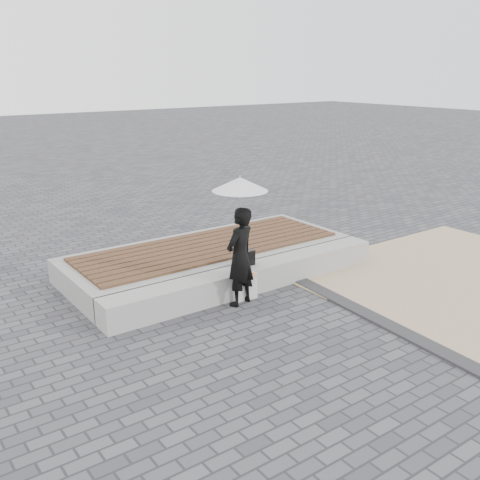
% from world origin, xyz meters
% --- Properties ---
extents(ground, '(80.00, 80.00, 0.00)m').
position_xyz_m(ground, '(0.00, 0.00, 0.00)').
color(ground, '#4B4B50').
rests_on(ground, ground).
extents(edging_band, '(0.61, 5.20, 0.04)m').
position_xyz_m(edging_band, '(0.75, -0.50, 0.02)').
color(edging_band, '#2D2D30').
rests_on(edging_band, ground).
extents(seating_ledge, '(5.00, 0.45, 0.40)m').
position_xyz_m(seating_ledge, '(0.00, 1.60, 0.20)').
color(seating_ledge, gray).
rests_on(seating_ledge, ground).
extents(timber_platform, '(5.00, 2.00, 0.40)m').
position_xyz_m(timber_platform, '(0.00, 2.80, 0.20)').
color(timber_platform, gray).
rests_on(timber_platform, ground).
extents(timber_decking, '(4.60, 1.60, 0.04)m').
position_xyz_m(timber_decking, '(0.00, 2.80, 0.42)').
color(timber_decking, brown).
rests_on(timber_decking, timber_platform).
extents(woman, '(0.63, 0.51, 1.49)m').
position_xyz_m(woman, '(-0.46, 1.25, 0.74)').
color(woman, black).
rests_on(woman, ground).
extents(parasol, '(0.80, 0.80, 1.02)m').
position_xyz_m(parasol, '(-0.46, 1.25, 1.82)').
color(parasol, silver).
rests_on(parasol, ground).
extents(handbag, '(0.35, 0.14, 0.24)m').
position_xyz_m(handbag, '(-0.07, 1.67, 0.52)').
color(handbag, black).
rests_on(handbag, seating_ledge).
extents(canvas_tote, '(0.39, 0.19, 0.41)m').
position_xyz_m(canvas_tote, '(-0.30, 1.36, 0.20)').
color(canvas_tote, silver).
rests_on(canvas_tote, ground).
extents(magazine, '(0.32, 0.25, 0.01)m').
position_xyz_m(magazine, '(-0.30, 1.31, 0.41)').
color(magazine, '#F5435F').
rests_on(magazine, canvas_tote).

